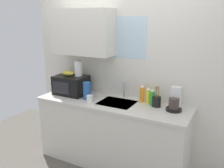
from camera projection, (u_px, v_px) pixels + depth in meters
kitchen_wall_assembly at (116, 64)px, 3.43m from camera, size 2.83×0.42×2.50m
counter_unit at (112, 133)px, 3.35m from camera, size 2.06×0.63×0.90m
sink_faucet at (124, 90)px, 3.39m from camera, size 0.03×0.03×0.22m
microwave at (71, 85)px, 3.56m from camera, size 0.46×0.35×0.27m
banana_bunch at (68, 73)px, 3.54m from camera, size 0.20×0.11×0.07m
paper_towel_roll at (78, 68)px, 3.49m from camera, size 0.11×0.11×0.22m
coffee_maker at (175, 102)px, 2.94m from camera, size 0.19×0.21×0.28m
dish_soap_bottle_orange at (142, 94)px, 3.23m from camera, size 0.06×0.06×0.24m
dish_soap_bottle_yellow at (148, 96)px, 3.17m from camera, size 0.06×0.06×0.22m
dish_soap_bottle_green at (152, 97)px, 3.10m from camera, size 0.06×0.06×0.22m
cereal_canister at (87, 91)px, 3.32m from camera, size 0.10×0.10×0.24m
mug_white at (90, 99)px, 3.22m from camera, size 0.08×0.08×0.09m
utensil_crock at (156, 101)px, 3.06m from camera, size 0.11×0.11×0.27m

